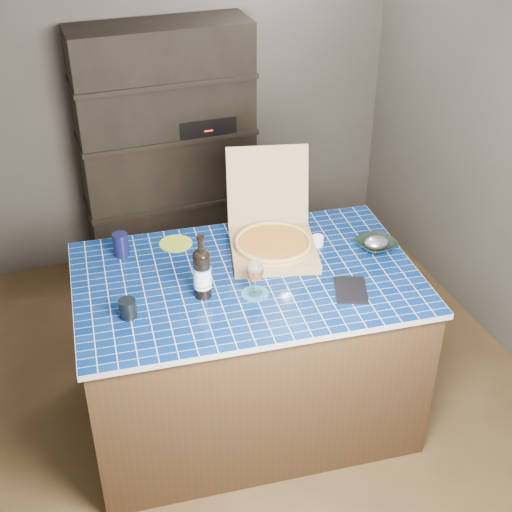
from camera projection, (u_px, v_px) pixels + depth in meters
name	position (u px, v px, depth m)	size (l,w,h in m)	color
room	(234.00, 207.00, 3.64)	(3.50, 3.50, 3.50)	brown
shelving_unit	(168.00, 152.00, 5.04)	(1.20, 0.41, 1.80)	black
kitchen_island	(247.00, 348.00, 3.89)	(1.84, 1.26, 0.96)	#412519
pizza_box	(273.00, 240.00, 3.80)	(0.56, 0.64, 0.49)	tan
mead_bottle	(202.00, 273.00, 3.42)	(0.09, 0.09, 0.34)	black
teal_trivet	(255.00, 294.00, 3.50)	(0.14, 0.14, 0.01)	#18657D
wine_glass	(255.00, 272.00, 3.42)	(0.08, 0.08, 0.19)	white
tumbler	(128.00, 309.00, 3.32)	(0.08, 0.08, 0.09)	black
dvd_case	(351.00, 290.00, 3.51)	(0.15, 0.21, 0.02)	black
bowl	(376.00, 245.00, 3.84)	(0.21, 0.21, 0.05)	black
foil_contents	(376.00, 242.00, 3.83)	(0.14, 0.11, 0.06)	silver
white_jar	(318.00, 241.00, 3.87)	(0.06, 0.06, 0.05)	white
navy_cup	(121.00, 245.00, 3.76)	(0.08, 0.08, 0.13)	black
green_trivet	(176.00, 243.00, 3.89)	(0.18, 0.18, 0.01)	#96B426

